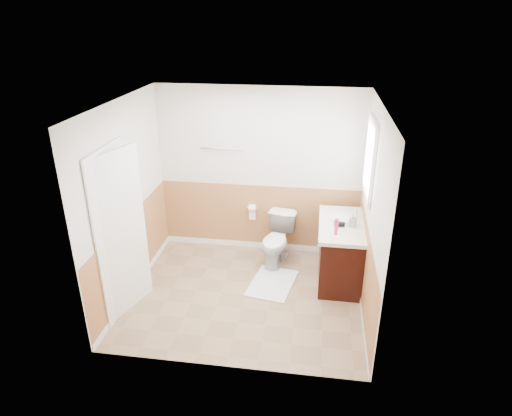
% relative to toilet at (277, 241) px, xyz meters
% --- Properties ---
extents(floor, '(3.00, 3.00, 0.00)m').
position_rel_toilet_xyz_m(floor, '(-0.32, -0.87, -0.37)').
color(floor, '#8C7051').
rests_on(floor, ground).
extents(ceiling, '(3.00, 3.00, 0.00)m').
position_rel_toilet_xyz_m(ceiling, '(-0.32, -0.87, 2.13)').
color(ceiling, white).
rests_on(ceiling, floor).
extents(wall_back, '(3.00, 0.00, 3.00)m').
position_rel_toilet_xyz_m(wall_back, '(-0.32, 0.43, 0.88)').
color(wall_back, silver).
rests_on(wall_back, floor).
extents(wall_front, '(3.00, 0.00, 3.00)m').
position_rel_toilet_xyz_m(wall_front, '(-0.32, -2.17, 0.88)').
color(wall_front, silver).
rests_on(wall_front, floor).
extents(wall_left, '(0.00, 3.00, 3.00)m').
position_rel_toilet_xyz_m(wall_left, '(-1.82, -0.87, 0.88)').
color(wall_left, silver).
rests_on(wall_left, floor).
extents(wall_right, '(0.00, 3.00, 3.00)m').
position_rel_toilet_xyz_m(wall_right, '(1.18, -0.87, 0.88)').
color(wall_right, silver).
rests_on(wall_right, floor).
extents(wainscot_back, '(3.00, 0.00, 3.00)m').
position_rel_toilet_xyz_m(wainscot_back, '(-0.32, 0.41, 0.13)').
color(wainscot_back, '#B17446').
rests_on(wainscot_back, floor).
extents(wainscot_front, '(3.00, 0.00, 3.00)m').
position_rel_toilet_xyz_m(wainscot_front, '(-0.32, -2.16, 0.13)').
color(wainscot_front, '#B17446').
rests_on(wainscot_front, floor).
extents(wainscot_left, '(0.00, 2.60, 2.60)m').
position_rel_toilet_xyz_m(wainscot_left, '(-1.81, -0.87, 0.13)').
color(wainscot_left, '#B17446').
rests_on(wainscot_left, floor).
extents(wainscot_right, '(0.00, 2.60, 2.60)m').
position_rel_toilet_xyz_m(wainscot_right, '(1.17, -0.87, 0.13)').
color(wainscot_right, '#B17446').
rests_on(wainscot_right, floor).
extents(toilet, '(0.53, 0.78, 0.73)m').
position_rel_toilet_xyz_m(toilet, '(0.00, 0.00, 0.00)').
color(toilet, silver).
rests_on(toilet, floor).
extents(bath_mat, '(0.69, 0.89, 0.02)m').
position_rel_toilet_xyz_m(bath_mat, '(-0.00, -0.57, -0.36)').
color(bath_mat, white).
rests_on(bath_mat, floor).
extents(vanity_cabinet, '(0.55, 1.10, 0.80)m').
position_rel_toilet_xyz_m(vanity_cabinet, '(0.90, -0.30, 0.03)').
color(vanity_cabinet, black).
rests_on(vanity_cabinet, floor).
extents(vanity_knob_left, '(0.03, 0.03, 0.03)m').
position_rel_toilet_xyz_m(vanity_knob_left, '(0.60, -0.40, 0.18)').
color(vanity_knob_left, silver).
rests_on(vanity_knob_left, vanity_cabinet).
extents(vanity_knob_right, '(0.03, 0.03, 0.03)m').
position_rel_toilet_xyz_m(vanity_knob_right, '(0.60, -0.20, 0.18)').
color(vanity_knob_right, '#B6B5BC').
rests_on(vanity_knob_right, vanity_cabinet).
extents(countertop, '(0.60, 1.15, 0.05)m').
position_rel_toilet_xyz_m(countertop, '(0.89, -0.30, 0.46)').
color(countertop, silver).
rests_on(countertop, vanity_cabinet).
extents(sink_basin, '(0.36, 0.36, 0.02)m').
position_rel_toilet_xyz_m(sink_basin, '(0.90, -0.15, 0.49)').
color(sink_basin, silver).
rests_on(sink_basin, countertop).
extents(faucet, '(0.02, 0.02, 0.14)m').
position_rel_toilet_xyz_m(faucet, '(1.08, -0.15, 0.55)').
color(faucet, silver).
rests_on(faucet, countertop).
extents(lotion_bottle, '(0.05, 0.05, 0.22)m').
position_rel_toilet_xyz_m(lotion_bottle, '(0.80, -0.62, 0.59)').
color(lotion_bottle, '#C23262').
rests_on(lotion_bottle, countertop).
extents(soap_dispenser, '(0.10, 0.10, 0.17)m').
position_rel_toilet_xyz_m(soap_dispenser, '(1.02, -0.36, 0.57)').
color(soap_dispenser, gray).
rests_on(soap_dispenser, countertop).
extents(hair_dryer_body, '(0.14, 0.07, 0.07)m').
position_rel_toilet_xyz_m(hair_dryer_body, '(0.85, -0.39, 0.52)').
color(hair_dryer_body, black).
rests_on(hair_dryer_body, countertop).
extents(hair_dryer_handle, '(0.03, 0.03, 0.07)m').
position_rel_toilet_xyz_m(hair_dryer_handle, '(0.82, -0.39, 0.49)').
color(hair_dryer_handle, black).
rests_on(hair_dryer_handle, countertop).
extents(mirror_panel, '(0.02, 0.35, 0.90)m').
position_rel_toilet_xyz_m(mirror_panel, '(1.16, 0.23, 1.18)').
color(mirror_panel, silver).
rests_on(mirror_panel, wall_right).
extents(window_frame, '(0.04, 0.80, 1.00)m').
position_rel_toilet_xyz_m(window_frame, '(1.15, -0.29, 1.38)').
color(window_frame, white).
rests_on(window_frame, wall_right).
extents(window_glass, '(0.01, 0.70, 0.90)m').
position_rel_toilet_xyz_m(window_glass, '(1.17, -0.29, 1.38)').
color(window_glass, white).
rests_on(window_glass, wall_right).
extents(door, '(0.29, 0.78, 2.04)m').
position_rel_toilet_xyz_m(door, '(-1.72, -1.32, 0.65)').
color(door, white).
rests_on(door, wall_left).
extents(door_frame, '(0.02, 0.92, 2.10)m').
position_rel_toilet_xyz_m(door_frame, '(-1.79, -1.32, 0.66)').
color(door_frame, white).
rests_on(door_frame, wall_left).
extents(door_knob, '(0.06, 0.06, 0.06)m').
position_rel_toilet_xyz_m(door_knob, '(-1.66, -0.99, 0.58)').
color(door_knob, silver).
rests_on(door_knob, door).
extents(towel_bar, '(0.62, 0.02, 0.02)m').
position_rel_toilet_xyz_m(towel_bar, '(-0.87, 0.37, 1.23)').
color(towel_bar, silver).
rests_on(towel_bar, wall_back).
extents(tp_holder_bar, '(0.14, 0.02, 0.02)m').
position_rel_toilet_xyz_m(tp_holder_bar, '(-0.42, 0.35, 0.33)').
color(tp_holder_bar, silver).
rests_on(tp_holder_bar, wall_back).
extents(tp_roll, '(0.10, 0.11, 0.11)m').
position_rel_toilet_xyz_m(tp_roll, '(-0.42, 0.35, 0.33)').
color(tp_roll, white).
rests_on(tp_roll, tp_holder_bar).
extents(tp_sheet, '(0.10, 0.01, 0.16)m').
position_rel_toilet_xyz_m(tp_sheet, '(-0.42, 0.35, 0.22)').
color(tp_sheet, white).
rests_on(tp_sheet, tp_roll).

